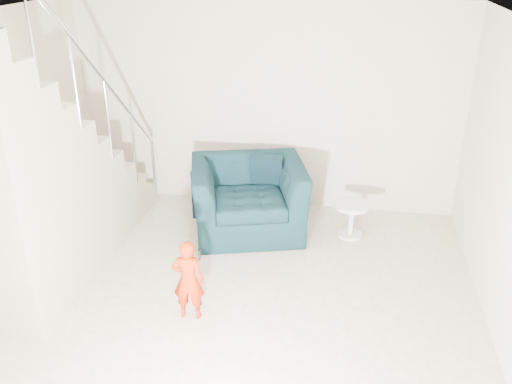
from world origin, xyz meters
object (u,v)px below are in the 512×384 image
toddler (188,280)px  side_table (352,214)px  staircase (38,194)px  armchair (248,198)px

toddler → side_table: bearing=-134.3°
toddler → staircase: bearing=-21.5°
side_table → staircase: size_ratio=0.12×
side_table → staircase: (-3.19, -1.42, 0.65)m
armchair → side_table: 1.28m
toddler → side_table: (1.48, 1.89, -0.12)m
armchair → toddler: size_ratio=1.63×
side_table → staircase: staircase is taller
armchair → staircase: bearing=-161.0°
toddler → side_table: size_ratio=1.89×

